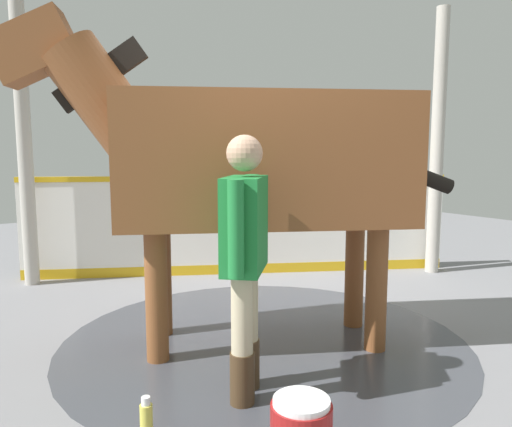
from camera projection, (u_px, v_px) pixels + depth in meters
The scene contains 8 objects.
ground_plane at pixel (284, 327), 4.27m from camera, with size 16.00×16.00×0.02m, color gray.
wet_patch at pixel (264, 341), 3.93m from camera, with size 3.20×3.20×0.00m, color #42444C.
barrier_wall at pixel (240, 228), 6.03m from camera, with size 4.63×2.45×1.21m.
roof_post_near at pixel (24, 143), 5.41m from camera, with size 0.16×0.16×3.19m, color #B7B2A8.
roof_post_far at pixel (437, 143), 5.98m from camera, with size 0.16×0.16×3.19m, color #B7B2A8.
horse at pixel (250, 159), 3.73m from camera, with size 3.18×1.94×2.50m.
handler at pixel (245, 251), 2.95m from camera, with size 0.48×0.50×1.60m.
bottle_shampoo at pixel (146, 421), 2.56m from camera, with size 0.07×0.07×0.25m.
Camera 1 is at (-2.52, -3.26, 1.51)m, focal length 34.58 mm.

